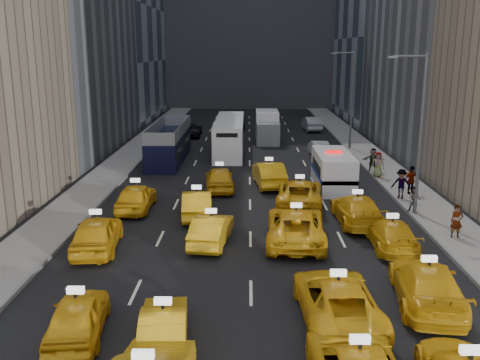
{
  "coord_description": "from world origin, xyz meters",
  "views": [
    {
      "loc": [
        -0.13,
        -17.03,
        9.21
      ],
      "look_at": [
        -0.58,
        12.11,
        2.0
      ],
      "focal_mm": 40.0,
      "sensor_mm": 36.0,
      "label": 1
    }
  ],
  "objects_px": {
    "nypd_van": "(333,171)",
    "city_bus": "(230,136)",
    "pedestrian_0": "(457,221)",
    "double_decker": "(169,142)",
    "box_truck": "(267,127)"
  },
  "relations": [
    {
      "from": "nypd_van",
      "to": "city_bus",
      "type": "relative_size",
      "value": 0.5
    },
    {
      "from": "nypd_van",
      "to": "box_truck",
      "type": "height_order",
      "value": "box_truck"
    },
    {
      "from": "city_bus",
      "to": "nypd_van",
      "type": "bearing_deg",
      "value": -52.72
    },
    {
      "from": "nypd_van",
      "to": "double_decker",
      "type": "relative_size",
      "value": 0.55
    },
    {
      "from": "nypd_van",
      "to": "pedestrian_0",
      "type": "bearing_deg",
      "value": -68.05
    },
    {
      "from": "nypd_van",
      "to": "city_bus",
      "type": "xyz_separation_m",
      "value": [
        -7.44,
        12.5,
        0.35
      ]
    },
    {
      "from": "city_bus",
      "to": "box_truck",
      "type": "distance_m",
      "value": 7.0
    },
    {
      "from": "double_decker",
      "to": "box_truck",
      "type": "bearing_deg",
      "value": 46.63
    },
    {
      "from": "city_bus",
      "to": "pedestrian_0",
      "type": "distance_m",
      "value": 25.66
    },
    {
      "from": "nypd_van",
      "to": "box_truck",
      "type": "relative_size",
      "value": 0.89
    },
    {
      "from": "city_bus",
      "to": "box_truck",
      "type": "bearing_deg",
      "value": 65.45
    },
    {
      "from": "city_bus",
      "to": "box_truck",
      "type": "xyz_separation_m",
      "value": [
        3.61,
        6.0,
        -0.03
      ]
    },
    {
      "from": "nypd_van",
      "to": "pedestrian_0",
      "type": "xyz_separation_m",
      "value": [
        4.47,
        -10.22,
        -0.18
      ]
    },
    {
      "from": "double_decker",
      "to": "pedestrian_0",
      "type": "xyz_separation_m",
      "value": [
        16.84,
        -19.06,
        -0.57
      ]
    },
    {
      "from": "double_decker",
      "to": "box_truck",
      "type": "relative_size",
      "value": 1.6
    }
  ]
}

